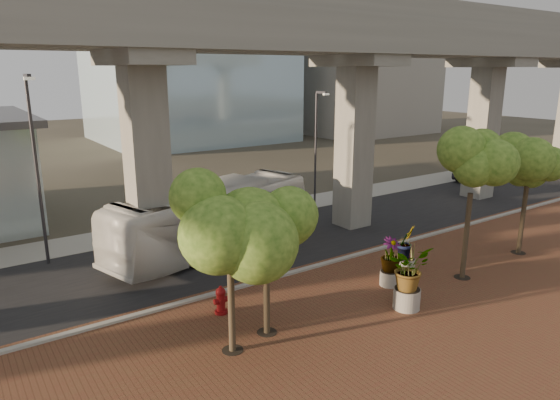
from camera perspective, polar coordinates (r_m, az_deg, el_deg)
ground at (r=24.53m, az=0.84°, el=-6.43°), size 160.00×160.00×0.00m
brick_plaza at (r=19.13m, az=15.16°, el=-13.25°), size 70.00×13.00×0.06m
asphalt_road at (r=26.08m, az=-1.70°, el=-5.08°), size 90.00×8.00×0.04m
curb_strip at (r=23.01m, az=3.73°, el=-7.71°), size 70.00×0.25×0.16m
far_sidewalk at (r=30.62m, az=-7.27°, el=-2.15°), size 90.00×3.00×0.06m
transit_viaduct at (r=24.60m, az=-1.83°, el=11.07°), size 72.00×5.60×12.40m
midrise_block at (r=74.99m, az=9.17°, el=16.89°), size 18.00×16.00×24.00m
transit_bus at (r=25.17m, az=-7.51°, el=-2.01°), size 12.21×6.06×3.32m
parked_car at (r=44.09m, az=21.39°, el=3.15°), size 5.10×2.63×1.60m
fire_hydrant at (r=18.91m, az=-6.77°, el=-11.30°), size 0.54×0.48×1.07m
planter_front at (r=19.34m, az=14.48°, el=-7.88°), size 2.25×2.25×2.47m
planter_right at (r=21.26m, az=12.53°, el=-6.37°), size 1.95×1.95×2.08m
planter_left at (r=22.58m, az=14.18°, el=-4.96°), size 2.02×2.02×2.23m
street_tree_far_west at (r=15.11m, az=-5.82°, el=-2.94°), size 3.83×3.83×5.97m
street_tree_near_west at (r=16.17m, az=-1.60°, el=-2.35°), size 3.25×3.25×5.53m
street_tree_near_east at (r=22.02m, az=21.19°, el=3.49°), size 3.78×3.78×6.62m
street_tree_far_east at (r=26.39m, az=26.62°, el=3.59°), size 3.19×3.19×5.88m
streetlamp_west at (r=24.61m, az=-26.13°, el=4.30°), size 0.43×1.25×8.62m
streetlamp_east at (r=32.12m, az=4.22°, el=6.67°), size 0.37×1.09×7.51m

